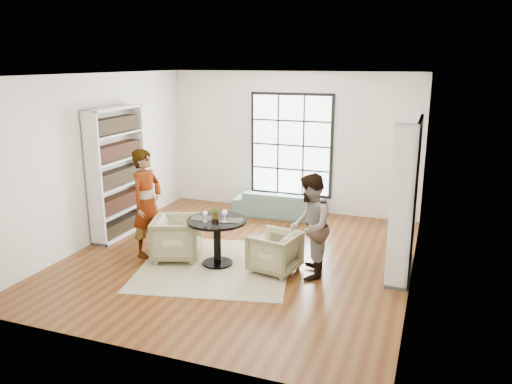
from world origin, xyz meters
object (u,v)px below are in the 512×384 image
at_px(sofa, 278,203).
at_px(flower_centerpiece, 216,213).
at_px(pedestal_table, 217,232).
at_px(armchair_right, 275,252).
at_px(wine_glass_right, 225,213).
at_px(person_right, 310,226).
at_px(wine_glass_left, 205,214).
at_px(person_left, 147,203).
at_px(armchair_left, 177,238).

relative_size(sofa, flower_centerpiece, 9.04).
relative_size(pedestal_table, armchair_right, 1.37).
bearing_deg(pedestal_table, wine_glass_right, -25.09).
height_order(person_right, wine_glass_left, person_right).
xyz_separation_m(pedestal_table, wine_glass_right, (0.17, -0.08, 0.36)).
bearing_deg(person_right, sofa, -163.46).
distance_m(wine_glass_right, flower_centerpiece, 0.23).
bearing_deg(person_left, wine_glass_left, -92.59).
xyz_separation_m(armchair_left, flower_centerpiece, (0.70, 0.01, 0.51)).
bearing_deg(armchair_left, person_left, 70.78).
relative_size(armchair_left, person_right, 0.49).
bearing_deg(armchair_right, armchair_left, -77.14).
xyz_separation_m(person_right, wine_glass_right, (-1.32, -0.15, 0.11)).
bearing_deg(armchair_left, flower_centerpiece, -108.25).
xyz_separation_m(armchair_left, armchair_right, (1.68, 0.05, -0.04)).
bearing_deg(flower_centerpiece, pedestal_table, -39.71).
height_order(armchair_right, wine_glass_right, wine_glass_right).
bearing_deg(person_left, armchair_right, -82.65).
relative_size(armchair_right, wine_glass_left, 4.13).
height_order(sofa, wine_glass_right, wine_glass_right).
bearing_deg(armchair_right, person_right, 101.07).
bearing_deg(pedestal_table, armchair_left, 178.92).
xyz_separation_m(armchair_left, person_left, (-0.55, -0.00, 0.55)).
relative_size(person_right, flower_centerpiece, 7.89).
relative_size(wine_glass_right, flower_centerpiece, 1.00).
bearing_deg(flower_centerpiece, wine_glass_right, -27.63).
distance_m(pedestal_table, flower_centerpiece, 0.31).
xyz_separation_m(person_left, person_right, (2.78, 0.05, -0.10)).
bearing_deg(wine_glass_left, sofa, 85.27).
relative_size(pedestal_table, person_right, 0.60).
distance_m(person_left, wine_glass_left, 1.17).
relative_size(sofa, person_right, 1.15).
xyz_separation_m(sofa, armchair_left, (-0.86, -2.85, 0.09)).
height_order(person_left, person_right, person_left).
relative_size(sofa, wine_glass_left, 10.80).
bearing_deg(flower_centerpiece, person_right, 1.52).
height_order(sofa, flower_centerpiece, flower_centerpiece).
relative_size(armchair_left, flower_centerpiece, 3.86).
bearing_deg(armchair_right, wine_glass_right, -68.19).
height_order(armchair_left, armchair_right, armchair_left).
bearing_deg(pedestal_table, armchair_right, 4.00).
relative_size(pedestal_table, person_left, 0.53).
xyz_separation_m(wine_glass_left, wine_glass_right, (0.30, 0.08, 0.02)).
xyz_separation_m(pedestal_table, person_right, (1.50, 0.07, 0.25)).
relative_size(person_right, wine_glass_left, 9.43).
relative_size(person_left, person_right, 1.13).
xyz_separation_m(wine_glass_right, flower_centerpiece, (-0.20, 0.11, -0.04)).
distance_m(sofa, wine_glass_right, 3.01).
bearing_deg(person_left, pedestal_table, -84.62).
height_order(armchair_left, person_right, person_right).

